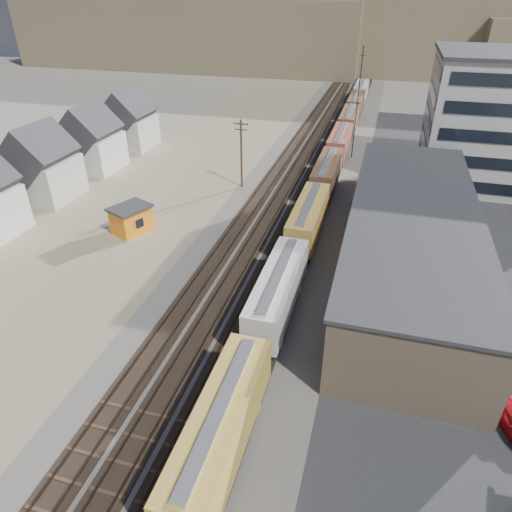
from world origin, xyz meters
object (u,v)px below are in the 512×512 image
(parked_car_blue, at_px, (481,169))
(maintenance_shed, at_px, (131,219))
(freight_train, at_px, (334,156))
(utility_pole_north, at_px, (241,152))

(parked_car_blue, bearing_deg, maintenance_shed, -162.62)
(freight_train, height_order, maintenance_shed, freight_train)
(freight_train, height_order, parked_car_blue, freight_train)
(maintenance_shed, bearing_deg, freight_train, 52.04)
(maintenance_shed, distance_m, parked_car_blue, 54.59)
(freight_train, xyz_separation_m, parked_car_blue, (22.78, 5.90, -1.95))
(utility_pole_north, distance_m, parked_car_blue, 38.53)
(freight_train, xyz_separation_m, utility_pole_north, (-12.30, -9.42, 2.50))
(utility_pole_north, relative_size, maintenance_shed, 1.77)
(freight_train, relative_size, parked_car_blue, 19.67)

